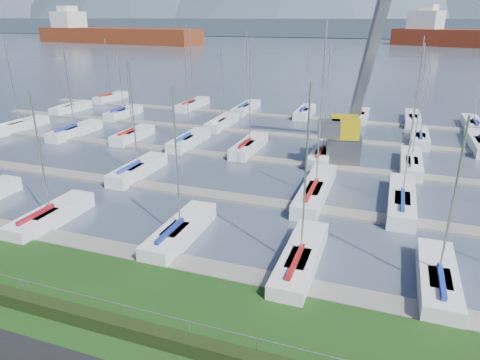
% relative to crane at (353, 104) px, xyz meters
% --- Properties ---
extents(water, '(800.00, 540.00, 0.20)m').
position_rel_crane_xyz_m(water, '(-5.38, 230.63, -5.73)').
color(water, '#475268').
extents(hedge, '(80.00, 0.70, 0.70)m').
position_rel_crane_xyz_m(hedge, '(-5.38, -29.77, -4.98)').
color(hedge, black).
rests_on(hedge, grass).
extents(fence, '(80.00, 0.04, 0.04)m').
position_rel_crane_xyz_m(fence, '(-5.38, -29.37, -4.13)').
color(fence, '#999DA1').
rests_on(fence, grass).
extents(foothill, '(900.00, 80.00, 12.00)m').
position_rel_crane_xyz_m(foothill, '(-5.38, 300.63, 0.67)').
color(foothill, '#3C4A59').
rests_on(foothill, water).
extents(docks, '(90.00, 41.60, 0.25)m').
position_rel_crane_xyz_m(docks, '(-5.38, -3.37, -5.55)').
color(docks, slate).
rests_on(docks, water).
extents(crane, '(6.57, 13.20, 22.35)m').
position_rel_crane_xyz_m(crane, '(0.00, 0.00, 0.00)').
color(crane, '#525559').
rests_on(crane, water).
extents(cargo_ship_west, '(101.31, 31.39, 21.50)m').
position_rel_crane_xyz_m(cargo_ship_west, '(-145.46, 165.19, -1.79)').
color(cargo_ship_west, maroon).
rests_on(cargo_ship_west, water).
extents(sailboat_fleet, '(75.79, 49.90, 13.64)m').
position_rel_crane_xyz_m(sailboat_fleet, '(-5.53, -1.50, -0.01)').
color(sailboat_fleet, '#1E2B9A').
rests_on(sailboat_fleet, water).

